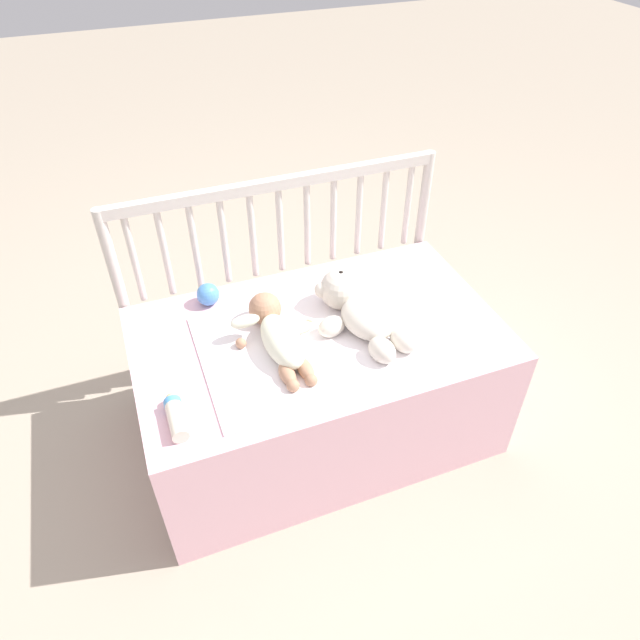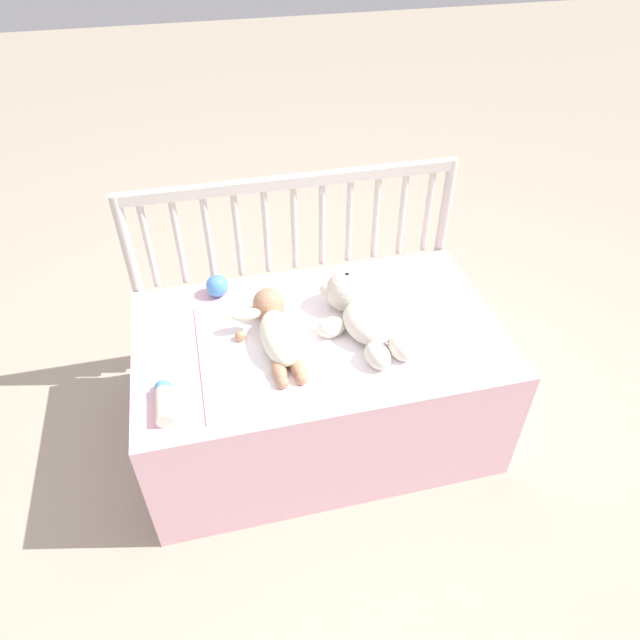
{
  "view_description": "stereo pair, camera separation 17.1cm",
  "coord_description": "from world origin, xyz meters",
  "px_view_note": "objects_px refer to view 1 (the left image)",
  "views": [
    {
      "loc": [
        -0.47,
        -1.23,
        1.63
      ],
      "look_at": [
        0.0,
        -0.01,
        0.51
      ],
      "focal_mm": 32.0,
      "sensor_mm": 36.0,
      "label": 1
    },
    {
      "loc": [
        -0.3,
        -1.28,
        1.63
      ],
      "look_at": [
        0.0,
        -0.01,
        0.51
      ],
      "focal_mm": 32.0,
      "sensor_mm": 36.0,
      "label": 2
    }
  ],
  "objects_px": {
    "teddy_bear": "(359,309)",
    "baby_bottle": "(176,415)",
    "baby": "(278,334)",
    "toy_ball": "(208,294)"
  },
  "relations": [
    {
      "from": "toy_ball",
      "to": "baby",
      "type": "bearing_deg",
      "value": -60.79
    },
    {
      "from": "baby",
      "to": "toy_ball",
      "type": "xyz_separation_m",
      "value": [
        -0.15,
        0.27,
        -0.01
      ]
    },
    {
      "from": "teddy_bear",
      "to": "toy_ball",
      "type": "relative_size",
      "value": 5.35
    },
    {
      "from": "teddy_bear",
      "to": "baby",
      "type": "distance_m",
      "value": 0.27
    },
    {
      "from": "teddy_bear",
      "to": "baby",
      "type": "height_order",
      "value": "teddy_bear"
    },
    {
      "from": "baby",
      "to": "baby_bottle",
      "type": "distance_m",
      "value": 0.39
    },
    {
      "from": "toy_ball",
      "to": "baby_bottle",
      "type": "bearing_deg",
      "value": -112.34
    },
    {
      "from": "teddy_bear",
      "to": "baby_bottle",
      "type": "relative_size",
      "value": 2.59
    },
    {
      "from": "baby_bottle",
      "to": "toy_ball",
      "type": "bearing_deg",
      "value": 67.66
    },
    {
      "from": "baby",
      "to": "toy_ball",
      "type": "bearing_deg",
      "value": 119.21
    }
  ]
}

